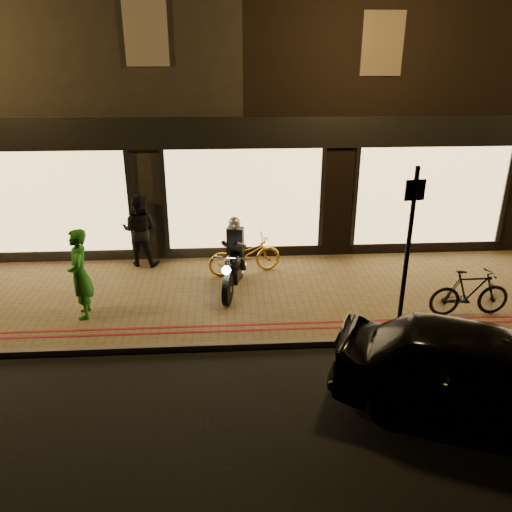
# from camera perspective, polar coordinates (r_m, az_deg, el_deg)

# --- Properties ---
(ground) EXTENTS (90.00, 90.00, 0.00)m
(ground) POSITION_cam_1_polar(r_m,az_deg,el_deg) (8.88, -0.21, -10.62)
(ground) COLOR black
(ground) RESTS_ON ground
(sidewalk) EXTENTS (50.00, 4.00, 0.12)m
(sidewalk) POSITION_cam_1_polar(r_m,az_deg,el_deg) (10.59, -0.86, -4.49)
(sidewalk) COLOR #736547
(sidewalk) RESTS_ON ground
(kerb_stone) EXTENTS (50.00, 0.14, 0.12)m
(kerb_stone) POSITION_cam_1_polar(r_m,az_deg,el_deg) (8.89, -0.23, -10.13)
(kerb_stone) COLOR #59544C
(kerb_stone) RESTS_ON ground
(red_kerb_lines) EXTENTS (50.00, 0.26, 0.01)m
(red_kerb_lines) POSITION_cam_1_polar(r_m,az_deg,el_deg) (9.28, -0.42, -8.15)
(red_kerb_lines) COLOR maroon
(red_kerb_lines) RESTS_ON sidewalk
(building_row) EXTENTS (48.00, 10.11, 8.50)m
(building_row) POSITION_cam_1_polar(r_m,az_deg,el_deg) (16.46, -2.23, 20.19)
(building_row) COLOR black
(building_row) RESTS_ON ground
(motorcycle) EXTENTS (0.72, 1.92, 1.59)m
(motorcycle) POSITION_cam_1_polar(r_m,az_deg,el_deg) (10.47, -2.52, -0.77)
(motorcycle) COLOR black
(motorcycle) RESTS_ON sidewalk
(sign_post) EXTENTS (0.35, 0.09, 3.00)m
(sign_post) POSITION_cam_1_polar(r_m,az_deg,el_deg) (8.95, 17.05, 1.48)
(sign_post) COLOR black
(sign_post) RESTS_ON sidewalk
(bicycle_gold) EXTENTS (1.79, 1.00, 0.89)m
(bicycle_gold) POSITION_cam_1_polar(r_m,az_deg,el_deg) (11.32, -1.31, 0.13)
(bicycle_gold) COLOR gold
(bicycle_gold) RESTS_ON sidewalk
(bicycle_dark) EXTENTS (1.57, 0.47, 0.94)m
(bicycle_dark) POSITION_cam_1_polar(r_m,az_deg,el_deg) (10.33, 23.26, -3.88)
(bicycle_dark) COLOR black
(bicycle_dark) RESTS_ON sidewalk
(person_green) EXTENTS (0.53, 0.71, 1.75)m
(person_green) POSITION_cam_1_polar(r_m,az_deg,el_deg) (9.86, -19.49, -1.95)
(person_green) COLOR #1F6D1D
(person_green) RESTS_ON sidewalk
(person_dark) EXTENTS (0.94, 0.80, 1.72)m
(person_dark) POSITION_cam_1_polar(r_m,az_deg,el_deg) (11.96, -13.15, 2.90)
(person_dark) COLOR black
(person_dark) RESTS_ON sidewalk
(parked_car) EXTENTS (4.41, 3.21, 1.40)m
(parked_car) POSITION_cam_1_polar(r_m,az_deg,el_deg) (7.76, 24.40, -12.10)
(parked_car) COLOR black
(parked_car) RESTS_ON ground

